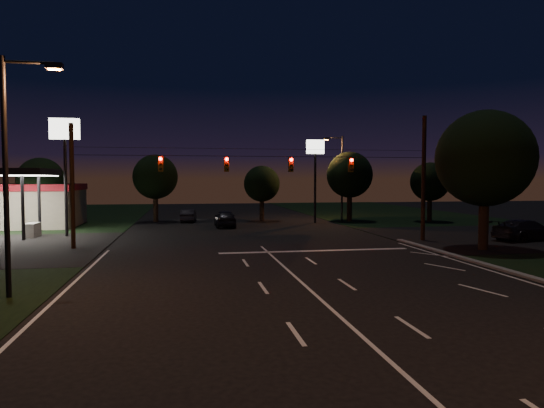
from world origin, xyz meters
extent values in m
plane|color=black|center=(0.00, 0.00, 0.00)|extent=(140.00, 140.00, 0.00)
cube|color=black|center=(20.00, 16.00, 0.00)|extent=(20.00, 16.00, 0.02)
cube|color=silver|center=(0.00, -6.00, 0.01)|extent=(0.14, 40.00, 0.01)
cube|color=silver|center=(3.00, 11.50, 0.01)|extent=(12.00, 0.50, 0.01)
cylinder|color=black|center=(12.00, 15.00, 0.00)|extent=(0.30, 0.30, 9.00)
cylinder|color=black|center=(-12.00, 15.00, 0.00)|extent=(0.28, 0.28, 8.00)
cylinder|color=black|center=(0.00, 15.00, 6.00)|extent=(24.00, 0.03, 0.03)
cylinder|color=black|center=(0.00, 15.00, 6.50)|extent=(24.00, 0.02, 0.02)
cube|color=#3F3307|center=(-6.50, 15.00, 5.45)|extent=(0.32, 0.26, 1.00)
sphere|color=#FF0705|center=(-6.50, 14.84, 5.78)|extent=(0.22, 0.22, 0.22)
sphere|color=black|center=(-6.50, 14.84, 5.45)|extent=(0.20, 0.20, 0.20)
sphere|color=black|center=(-6.50, 14.84, 5.12)|extent=(0.20, 0.20, 0.20)
cube|color=#3F3307|center=(-2.20, 15.00, 5.45)|extent=(0.32, 0.26, 1.00)
sphere|color=#FF0705|center=(-2.20, 14.84, 5.78)|extent=(0.22, 0.22, 0.22)
sphere|color=black|center=(-2.20, 14.84, 5.45)|extent=(0.20, 0.20, 0.20)
sphere|color=black|center=(-2.20, 14.84, 5.12)|extent=(0.20, 0.20, 0.20)
cube|color=#3F3307|center=(2.20, 15.00, 5.45)|extent=(0.32, 0.26, 1.00)
sphere|color=#FF0705|center=(2.20, 14.84, 5.78)|extent=(0.22, 0.22, 0.22)
sphere|color=black|center=(2.20, 14.84, 5.45)|extent=(0.20, 0.20, 0.20)
sphere|color=black|center=(2.20, 14.84, 5.12)|extent=(0.20, 0.20, 0.20)
cube|color=#3F3307|center=(6.50, 15.00, 5.45)|extent=(0.32, 0.26, 1.00)
sphere|color=#FF0705|center=(6.50, 14.84, 5.78)|extent=(0.22, 0.22, 0.22)
sphere|color=black|center=(6.50, 14.84, 5.45)|extent=(0.20, 0.20, 0.20)
sphere|color=black|center=(6.50, 14.84, 5.12)|extent=(0.20, 0.20, 0.20)
cube|color=gray|center=(-16.50, 22.00, 0.55)|extent=(0.80, 2.00, 1.10)
cylinder|color=black|center=(-16.50, 20.00, 2.40)|extent=(0.24, 0.24, 4.80)
cylinder|color=black|center=(-16.50, 24.00, 2.40)|extent=(0.24, 0.24, 4.80)
cylinder|color=black|center=(-14.00, 22.00, 3.75)|extent=(0.24, 0.24, 7.50)
cube|color=white|center=(-14.00, 22.00, 8.30)|extent=(2.20, 0.30, 1.60)
cylinder|color=black|center=(8.00, 30.00, 3.50)|extent=(0.24, 0.24, 7.00)
cube|color=white|center=(8.00, 30.00, 7.70)|extent=(1.80, 0.30, 1.40)
cylinder|color=black|center=(-11.50, 2.00, 4.50)|extent=(0.20, 0.20, 9.00)
cylinder|color=black|center=(-10.60, 2.00, 8.80)|extent=(1.80, 0.12, 0.12)
cube|color=black|center=(-9.70, 2.00, 8.70)|extent=(0.60, 0.35, 0.22)
cube|color=orange|center=(-9.70, 2.00, 8.58)|extent=(0.45, 0.25, 0.04)
cylinder|color=black|center=(11.50, 32.00, 4.50)|extent=(0.20, 0.20, 9.00)
cylinder|color=black|center=(10.60, 32.00, 8.80)|extent=(1.80, 0.12, 0.12)
cube|color=black|center=(9.70, 32.00, 8.70)|extent=(0.60, 0.35, 0.22)
cube|color=orange|center=(9.70, 32.00, 8.58)|extent=(0.45, 0.25, 0.04)
cylinder|color=black|center=(13.50, 10.00, 2.00)|extent=(0.60, 0.60, 4.00)
sphere|color=black|center=(13.50, 10.00, 5.76)|extent=(6.00, 6.00, 6.00)
sphere|color=black|center=(14.10, 10.45, 5.58)|extent=(4.50, 4.50, 4.50)
sphere|color=black|center=(12.90, 10.30, 5.62)|extent=(4.20, 4.20, 4.20)
cylinder|color=black|center=(-18.00, 30.00, 1.50)|extent=(0.49, 0.49, 3.00)
sphere|color=black|center=(-18.00, 30.00, 4.32)|extent=(4.20, 4.20, 4.20)
sphere|color=black|center=(-17.58, 30.32, 4.19)|extent=(3.15, 3.15, 3.15)
sphere|color=black|center=(-18.42, 30.21, 4.23)|extent=(2.94, 2.94, 2.94)
cylinder|color=black|center=(-8.00, 34.00, 1.62)|extent=(0.52, 0.52, 3.25)
sphere|color=black|center=(-8.00, 34.00, 4.68)|extent=(4.60, 4.60, 4.60)
sphere|color=black|center=(-7.54, 34.34, 4.54)|extent=(3.45, 3.45, 3.45)
sphere|color=black|center=(-8.46, 34.23, 4.58)|extent=(3.22, 3.22, 3.22)
cylinder|color=black|center=(3.00, 33.00, 1.38)|extent=(0.47, 0.47, 2.75)
sphere|color=black|center=(3.00, 33.00, 3.96)|extent=(3.80, 3.80, 3.80)
sphere|color=black|center=(3.38, 33.28, 3.85)|extent=(2.85, 2.85, 2.85)
sphere|color=black|center=(2.62, 33.19, 3.87)|extent=(2.66, 2.66, 2.66)
cylinder|color=black|center=(12.00, 31.00, 1.70)|extent=(0.53, 0.53, 3.40)
sphere|color=black|center=(12.00, 31.00, 4.90)|extent=(4.80, 4.80, 4.80)
sphere|color=black|center=(12.48, 31.36, 4.75)|extent=(3.60, 3.60, 3.60)
sphere|color=black|center=(11.52, 31.24, 4.79)|extent=(3.36, 3.36, 3.36)
cylinder|color=black|center=(20.00, 29.00, 1.45)|extent=(0.48, 0.48, 2.90)
sphere|color=black|center=(20.00, 29.00, 4.18)|extent=(4.00, 4.00, 4.00)
sphere|color=black|center=(20.40, 29.30, 4.06)|extent=(3.00, 3.00, 3.00)
sphere|color=black|center=(19.60, 29.20, 4.09)|extent=(2.80, 2.80, 2.80)
imported|color=black|center=(-1.32, 27.56, 0.79)|extent=(1.91, 4.65, 1.58)
imported|color=black|center=(-4.65, 33.56, 0.67)|extent=(1.75, 4.16, 1.34)
imported|color=black|center=(19.30, 13.60, 0.77)|extent=(5.68, 3.32, 1.55)
camera|label=1|loc=(-4.90, -17.48, 4.49)|focal=32.00mm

